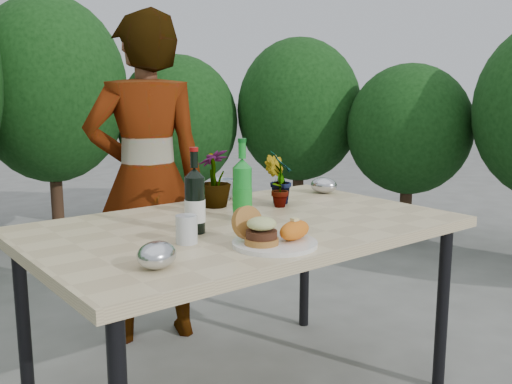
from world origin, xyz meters
TOP-DOWN VIEW (x-y plane):
  - patio_table at (0.00, 0.00)m, footprint 1.60×1.00m
  - shrub_hedge at (-0.23, 1.63)m, footprint 6.89×5.05m
  - dinner_plate at (-0.12, -0.33)m, footprint 0.28×0.28m
  - burger_stack at (-0.17, -0.31)m, footprint 0.11×0.16m
  - sweet_potato at (-0.05, -0.35)m, footprint 0.17×0.12m
  - grilled_veg at (-0.10, -0.24)m, footprint 0.08×0.05m
  - wine_bottle at (-0.23, -0.02)m, footprint 0.07×0.07m
  - sparkling_water at (0.02, 0.04)m, footprint 0.08×0.08m
  - plastic_cup at (-0.33, -0.13)m, footprint 0.07×0.07m
  - seedling_left at (0.30, 0.13)m, footprint 0.14×0.16m
  - seedling_mid at (0.34, 0.20)m, footprint 0.15×0.15m
  - seedling_right at (0.08, 0.31)m, footprint 0.16×0.16m
  - blue_bowl at (0.22, 0.44)m, footprint 0.14×0.14m
  - foil_packet_left at (-0.53, -0.30)m, footprint 0.17×0.16m
  - foil_packet_right at (0.69, 0.26)m, footprint 0.15×0.16m
  - person at (0.01, 0.81)m, footprint 0.68×0.55m

SIDE VIEW (x-z plane):
  - patio_table at x=0.00m, z-range 0.32..1.07m
  - dinner_plate at x=-0.12m, z-range 0.75..0.76m
  - grilled_veg at x=-0.10m, z-range 0.76..0.79m
  - foil_packet_left at x=-0.53m, z-range 0.75..0.83m
  - foil_packet_right at x=0.69m, z-range 0.75..0.83m
  - sweet_potato at x=-0.05m, z-range 0.77..0.83m
  - blue_bowl at x=0.22m, z-range 0.75..0.84m
  - plastic_cup at x=-0.33m, z-range 0.75..0.84m
  - burger_stack at x=-0.17m, z-range 0.75..0.87m
  - person at x=0.01m, z-range 0.00..1.62m
  - seedling_mid at x=0.34m, z-range 0.75..0.97m
  - wine_bottle at x=-0.23m, z-range 0.71..1.02m
  - sparkling_water at x=0.02m, z-range 0.71..1.03m
  - seedling_left at x=0.30m, z-range 0.75..1.00m
  - seedling_right at x=0.08m, z-range 0.75..1.00m
  - shrub_hedge at x=-0.23m, z-range 0.04..2.27m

